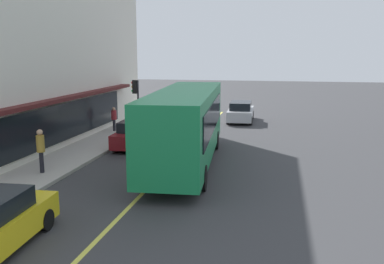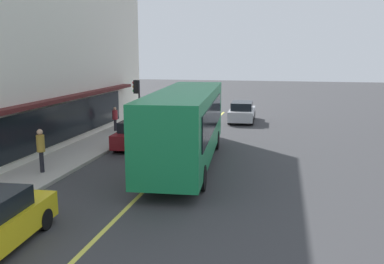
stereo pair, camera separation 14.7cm
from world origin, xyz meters
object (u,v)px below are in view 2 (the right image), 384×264
(car_maroon, at_px, (138,134))
(pedestrian_waiting, at_px, (41,146))
(pedestrian_by_curb, at_px, (115,117))
(car_silver, at_px, (242,112))
(traffic_light, at_px, (137,92))
(bus, at_px, (186,123))

(car_maroon, relative_size, pedestrian_waiting, 2.34)
(pedestrian_by_curb, bearing_deg, car_maroon, -141.62)
(pedestrian_by_curb, distance_m, pedestrian_waiting, 9.79)
(car_maroon, bearing_deg, pedestrian_by_curb, 38.38)
(car_silver, distance_m, pedestrian_by_curb, 9.90)
(traffic_light, height_order, pedestrian_waiting, traffic_light)
(car_silver, relative_size, car_maroon, 1.00)
(car_maroon, relative_size, pedestrian_by_curb, 2.81)
(traffic_light, xyz_separation_m, car_maroon, (-5.15, -1.84, -1.79))
(traffic_light, relative_size, car_silver, 0.74)
(bus, relative_size, pedestrian_waiting, 6.04)
(bus, distance_m, pedestrian_by_curb, 9.35)
(car_silver, xyz_separation_m, pedestrian_waiting, (-16.06, 6.97, 0.54))
(traffic_light, distance_m, car_silver, 8.34)
(car_silver, xyz_separation_m, pedestrian_by_curb, (-6.29, 7.63, 0.33))
(car_maroon, height_order, pedestrian_waiting, pedestrian_waiting)
(car_maroon, bearing_deg, traffic_light, 19.65)
(pedestrian_waiting, bearing_deg, traffic_light, -1.51)
(traffic_light, bearing_deg, car_silver, -54.92)
(bus, bearing_deg, car_silver, -5.80)
(traffic_light, distance_m, pedestrian_waiting, 11.45)
(bus, bearing_deg, car_maroon, 46.56)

